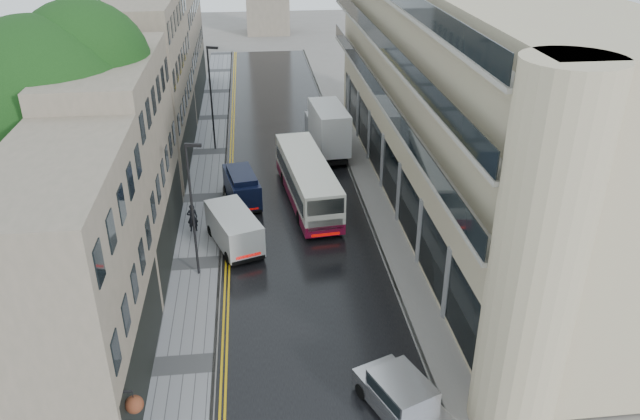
{
  "coord_description": "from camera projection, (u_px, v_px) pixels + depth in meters",
  "views": [
    {
      "loc": [
        -2.35,
        -10.58,
        18.43
      ],
      "look_at": [
        0.87,
        18.0,
        3.64
      ],
      "focal_mm": 35.0,
      "sensor_mm": 36.0,
      "label": 1
    }
  ],
  "objects": [
    {
      "name": "pedestrian",
      "position": [
        192.0,
        218.0,
        37.21
      ],
      "size": [
        0.71,
        0.54,
        1.77
      ],
      "primitive_type": "imported",
      "rotation": [
        0.0,
        0.0,
        3.34
      ],
      "color": "black",
      "rests_on": "left_sidewalk"
    },
    {
      "name": "right_sidewalk",
      "position": [
        370.0,
        190.0,
        42.82
      ],
      "size": [
        1.8,
        85.0,
        0.12
      ],
      "primitive_type": "cube",
      "color": "slate",
      "rests_on": "ground"
    },
    {
      "name": "navy_van",
      "position": [
        233.0,
        197.0,
        39.33
      ],
      "size": [
        2.58,
        4.74,
        2.29
      ],
      "primitive_type": null,
      "rotation": [
        0.0,
        0.0,
        0.18
      ],
      "color": "black",
      "rests_on": "road"
    },
    {
      "name": "road",
      "position": [
        292.0,
        195.0,
        42.31
      ],
      "size": [
        9.0,
        85.0,
        0.02
      ],
      "primitive_type": "cube",
      "color": "black",
      "rests_on": "ground"
    },
    {
      "name": "white_van",
      "position": [
        227.0,
        246.0,
        34.04
      ],
      "size": [
        3.49,
        5.18,
        2.16
      ],
      "primitive_type": null,
      "rotation": [
        0.0,
        0.0,
        0.33
      ],
      "color": "silver",
      "rests_on": "road"
    },
    {
      "name": "cream_bus",
      "position": [
        299.0,
        203.0,
        37.89
      ],
      "size": [
        3.55,
        10.88,
        2.91
      ],
      "primitive_type": null,
      "rotation": [
        0.0,
        0.0,
        0.11
      ],
      "color": "white",
      "rests_on": "road"
    },
    {
      "name": "modern_block",
      "position": [
        456.0,
        96.0,
        38.81
      ],
      "size": [
        8.0,
        40.0,
        14.0
      ],
      "primitive_type": null,
      "color": "#B9AF8A",
      "rests_on": "ground"
    },
    {
      "name": "old_shop_row",
      "position": [
        143.0,
        103.0,
        40.84
      ],
      "size": [
        4.5,
        56.0,
        12.0
      ],
      "primitive_type": null,
      "color": "gray",
      "rests_on": "ground"
    },
    {
      "name": "tree_far",
      "position": [
        108.0,
        88.0,
        43.11
      ],
      "size": [
        9.24,
        9.24,
        12.46
      ],
      "primitive_type": null,
      "color": "black",
      "rests_on": "ground"
    },
    {
      "name": "lamp_post_near",
      "position": [
        192.0,
        212.0,
        31.75
      ],
      "size": [
        0.85,
        0.37,
        7.4
      ],
      "primitive_type": null,
      "rotation": [
        0.0,
        0.0,
        -0.23
      ],
      "color": "black",
      "rests_on": "left_sidewalk"
    },
    {
      "name": "left_sidewalk",
      "position": [
        204.0,
        198.0,
        41.71
      ],
      "size": [
        2.7,
        85.0,
        0.12
      ],
      "primitive_type": "cube",
      "color": "gray",
      "rests_on": "ground"
    },
    {
      "name": "tree_near",
      "position": [
        51.0,
        147.0,
        31.27
      ],
      "size": [
        10.56,
        10.56,
        13.89
      ],
      "primitive_type": null,
      "color": "black",
      "rests_on": "ground"
    },
    {
      "name": "lamp_post_far",
      "position": [
        211.0,
        99.0,
        47.74
      ],
      "size": [
        0.92,
        0.5,
        8.03
      ],
      "primitive_type": null,
      "rotation": [
        0.0,
        0.0,
        -0.35
      ],
      "color": "#232325",
      "rests_on": "left_sidewalk"
    },
    {
      "name": "white_lorry",
      "position": [
        318.0,
        138.0,
        46.44
      ],
      "size": [
        2.87,
        7.69,
        3.95
      ],
      "primitive_type": null,
      "rotation": [
        0.0,
        0.0,
        0.08
      ],
      "color": "silver",
      "rests_on": "road"
    }
  ]
}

